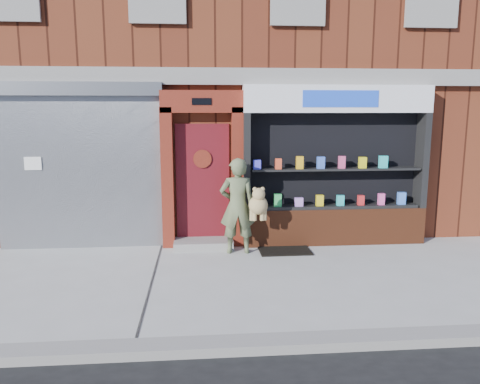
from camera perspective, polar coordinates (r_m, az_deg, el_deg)
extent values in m
plane|color=#9E9E99|center=(7.30, 1.68, -10.50)|extent=(80.00, 80.00, 0.00)
cube|color=gray|center=(5.33, 4.45, -17.99)|extent=(60.00, 0.30, 0.12)
cube|color=#592314|center=(12.89, -1.40, 16.46)|extent=(12.00, 8.00, 8.00)
cube|color=gray|center=(8.77, 0.31, 13.90)|extent=(12.00, 0.16, 0.30)
cube|color=gray|center=(9.08, -18.94, 2.15)|extent=(3.00, 0.10, 2.80)
cube|color=slate|center=(8.95, -19.59, 11.77)|extent=(3.10, 0.30, 0.24)
cube|color=white|center=(9.22, -23.94, 3.20)|extent=(0.30, 0.01, 0.24)
cube|color=#601B10|center=(8.76, -8.82, 1.65)|extent=(0.22, 0.28, 2.60)
cube|color=#601B10|center=(8.77, -0.32, 1.78)|extent=(0.22, 0.28, 2.60)
cube|color=#601B10|center=(8.65, -4.70, 10.93)|extent=(1.50, 0.28, 0.40)
cube|color=black|center=(8.50, -4.70, 10.95)|extent=(0.35, 0.01, 0.12)
cube|color=#560F16|center=(8.87, -4.56, 1.18)|extent=(1.00, 0.06, 2.20)
cylinder|color=black|center=(8.77, -4.60, 4.05)|extent=(0.28, 0.02, 0.28)
cylinder|color=#601B10|center=(8.76, -4.60, 4.04)|extent=(0.34, 0.02, 0.34)
cube|color=gray|center=(8.85, -4.45, -6.31)|extent=(1.10, 0.55, 0.15)
cube|color=slate|center=(8.61, -0.24, 2.29)|extent=(0.10, 0.02, 0.18)
cube|color=brown|center=(9.23, 11.27, -4.02)|extent=(3.50, 0.40, 0.70)
cube|color=black|center=(8.69, 0.77, 3.69)|extent=(0.12, 0.40, 1.80)
cube|color=black|center=(9.63, 21.26, 3.63)|extent=(0.12, 0.40, 1.80)
cube|color=black|center=(9.19, 11.22, 3.85)|extent=(3.30, 0.03, 1.80)
cube|color=black|center=(9.14, 11.36, -1.71)|extent=(3.20, 0.36, 0.06)
cube|color=black|center=(9.03, 11.51, 2.77)|extent=(3.20, 0.36, 0.04)
cube|color=white|center=(8.96, 11.81, 11.04)|extent=(3.50, 0.40, 0.50)
cube|color=blue|center=(8.76, 12.20, 11.06)|extent=(1.40, 0.01, 0.30)
cube|color=yellow|center=(8.74, 2.05, -1.27)|extent=(0.16, 0.09, 0.17)
cube|color=green|center=(8.79, 4.64, -1.01)|extent=(0.13, 0.09, 0.24)
cube|color=#B27BDE|center=(8.88, 7.18, -1.21)|extent=(0.15, 0.09, 0.16)
cube|color=yellow|center=(8.96, 9.69, -1.01)|extent=(0.13, 0.09, 0.21)
cube|color=#26B9BF|center=(9.07, 12.13, -1.00)|extent=(0.13, 0.09, 0.20)
cube|color=red|center=(9.20, 14.51, -0.97)|extent=(0.12, 0.09, 0.19)
cube|color=#F551AA|center=(9.34, 16.83, -0.83)|extent=(0.11, 0.09, 0.22)
cube|color=#4479E7|center=(9.49, 19.08, -0.73)|extent=(0.14, 0.09, 0.24)
cube|color=#4544E7|center=(8.63, 2.08, 3.36)|extent=(0.14, 0.09, 0.17)
cube|color=#EA4A29|center=(8.69, 4.70, 3.45)|extent=(0.11, 0.09, 0.20)
cube|color=#EEAC19|center=(8.76, 7.29, 3.58)|extent=(0.13, 0.09, 0.23)
cube|color=blue|center=(8.86, 9.82, 3.54)|extent=(0.14, 0.09, 0.22)
cube|color=#D9487D|center=(8.96, 12.30, 3.57)|extent=(0.12, 0.09, 0.23)
cube|color=yellow|center=(9.09, 14.71, 3.49)|extent=(0.13, 0.09, 0.21)
cube|color=#27C5C5|center=(9.23, 17.06, 3.53)|extent=(0.15, 0.09, 0.23)
imported|color=#586341|center=(8.34, -0.33, -1.71)|extent=(0.64, 0.42, 1.73)
sphere|color=#A28751|center=(8.22, 2.24, -1.61)|extent=(0.34, 0.34, 0.34)
sphere|color=#A28751|center=(8.13, 2.30, -0.29)|extent=(0.23, 0.23, 0.23)
sphere|color=#A28751|center=(8.10, 1.83, 0.33)|extent=(0.08, 0.08, 0.08)
sphere|color=#A28751|center=(8.12, 2.78, 0.35)|extent=(0.08, 0.08, 0.08)
cylinder|color=#A28751|center=(8.24, 1.45, -2.77)|extent=(0.08, 0.08, 0.20)
cylinder|color=#A28751|center=(8.27, 3.01, -2.74)|extent=(0.08, 0.08, 0.20)
cylinder|color=#A28751|center=(8.23, 1.78, -2.80)|extent=(0.08, 0.08, 0.20)
cylinder|color=#A28751|center=(8.24, 2.72, -2.78)|extent=(0.08, 0.08, 0.20)
cube|color=black|center=(8.68, 5.45, -7.08)|extent=(0.94, 0.66, 0.02)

